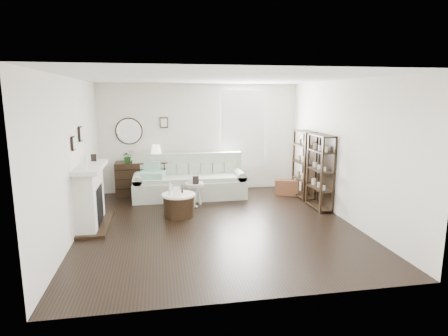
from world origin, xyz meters
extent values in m
plane|color=black|center=(0.00, 0.00, 0.00)|extent=(5.50, 5.50, 0.00)
plane|color=white|center=(0.00, 0.00, 2.70)|extent=(5.50, 5.50, 0.00)
plane|color=white|center=(0.00, 2.75, 1.35)|extent=(5.00, 0.00, 5.00)
plane|color=white|center=(0.00, -2.75, 1.35)|extent=(5.00, 0.00, 5.00)
plane|color=white|center=(-2.50, 0.00, 1.35)|extent=(0.00, 5.50, 5.50)
plane|color=white|center=(2.50, 0.00, 1.35)|extent=(0.00, 5.50, 5.50)
cube|color=white|center=(1.10, 2.73, 1.60)|extent=(1.00, 0.02, 1.80)
cube|color=white|center=(1.10, 2.67, 1.60)|extent=(1.15, 0.02, 1.90)
cylinder|color=silver|center=(-1.75, 2.72, 1.55)|extent=(0.60, 0.03, 0.60)
cube|color=black|center=(-0.90, 2.72, 1.75)|extent=(0.20, 0.03, 0.26)
cube|color=silver|center=(-2.33, 0.30, 0.55)|extent=(0.34, 1.20, 1.10)
cube|color=black|center=(-2.30, 0.30, 0.40)|extent=(0.30, 0.65, 0.70)
cube|color=silver|center=(-2.28, 0.30, 1.12)|extent=(0.44, 1.35, 0.08)
cube|color=black|center=(-2.25, 0.30, 0.03)|extent=(0.50, 1.40, 0.05)
cylinder|color=white|center=(-2.28, -0.15, 1.27)|extent=(0.08, 0.08, 0.22)
cube|color=black|center=(-2.28, 0.70, 1.23)|extent=(0.10, 0.03, 0.14)
cube|color=black|center=(-2.47, -0.05, 1.60)|extent=(0.03, 0.18, 0.24)
cube|color=black|center=(-2.47, 0.60, 1.70)|extent=(0.03, 0.22, 0.28)
cube|color=black|center=(2.33, 1.55, 0.80)|extent=(0.30, 0.80, 1.60)
cylinder|color=tan|center=(2.31, 1.30, 0.52)|extent=(0.08, 0.08, 0.11)
cylinder|color=tan|center=(2.31, 1.55, 0.52)|extent=(0.08, 0.08, 0.11)
cylinder|color=tan|center=(2.31, 1.80, 0.52)|extent=(0.08, 0.08, 0.11)
cylinder|color=tan|center=(2.31, 1.30, 0.92)|extent=(0.08, 0.08, 0.11)
cylinder|color=tan|center=(2.31, 1.55, 0.92)|extent=(0.08, 0.08, 0.11)
cylinder|color=tan|center=(2.31, 1.80, 0.92)|extent=(0.08, 0.08, 0.11)
cylinder|color=tan|center=(2.31, 1.30, 1.32)|extent=(0.08, 0.08, 0.11)
cylinder|color=tan|center=(2.31, 1.55, 1.32)|extent=(0.08, 0.08, 0.11)
cylinder|color=tan|center=(2.31, 1.80, 1.32)|extent=(0.08, 0.08, 0.11)
cube|color=black|center=(2.33, 0.65, 0.80)|extent=(0.30, 0.80, 1.60)
cylinder|color=tan|center=(2.31, 0.40, 0.52)|extent=(0.08, 0.08, 0.11)
cylinder|color=tan|center=(2.31, 0.65, 0.52)|extent=(0.08, 0.08, 0.11)
cylinder|color=tan|center=(2.31, 0.90, 0.52)|extent=(0.08, 0.08, 0.11)
cylinder|color=tan|center=(2.31, 0.40, 0.92)|extent=(0.08, 0.08, 0.11)
cylinder|color=tan|center=(2.31, 0.65, 0.92)|extent=(0.08, 0.08, 0.11)
cylinder|color=tan|center=(2.31, 0.90, 0.92)|extent=(0.08, 0.08, 0.11)
cylinder|color=tan|center=(2.31, 0.40, 1.32)|extent=(0.08, 0.08, 0.11)
cylinder|color=tan|center=(2.31, 0.65, 1.32)|extent=(0.08, 0.08, 0.11)
cylinder|color=tan|center=(2.31, 0.90, 1.32)|extent=(0.08, 0.08, 0.11)
cube|color=#A2A997|center=(-0.35, 2.00, 0.21)|extent=(2.64, 0.91, 0.43)
cube|color=#A2A997|center=(-0.35, 1.97, 0.48)|extent=(2.28, 0.73, 0.10)
cube|color=#A2A997|center=(-0.35, 2.36, 0.62)|extent=(2.64, 0.20, 0.81)
cube|color=#A2A997|center=(-1.55, 2.00, 0.26)|extent=(0.22, 0.86, 0.53)
cube|color=#A2A997|center=(0.85, 2.00, 0.26)|extent=(0.22, 0.86, 0.53)
cube|color=#227C51|center=(-1.21, 1.95, 0.60)|extent=(0.63, 0.55, 0.14)
cube|color=brown|center=(2.02, 1.82, 0.19)|extent=(0.60, 0.41, 0.38)
cube|color=black|center=(-1.47, 2.47, 0.41)|extent=(1.24, 0.52, 0.83)
cube|color=black|center=(-1.47, 2.20, 0.23)|extent=(1.19, 0.01, 0.02)
cube|color=black|center=(-1.47, 2.20, 0.45)|extent=(1.19, 0.01, 0.02)
cube|color=black|center=(-1.47, 2.20, 0.68)|extent=(1.19, 0.01, 0.01)
imported|color=#185719|center=(-1.78, 2.42, 0.97)|extent=(0.33, 0.31, 0.30)
cylinder|color=black|center=(-0.68, 0.61, 0.21)|extent=(0.62, 0.62, 0.43)
cylinder|color=white|center=(-0.68, 0.61, 0.45)|extent=(0.67, 0.67, 0.04)
cylinder|color=silver|center=(-0.30, 1.30, 0.50)|extent=(0.42, 0.42, 0.03)
cylinder|color=silver|center=(-0.30, 1.30, 0.46)|extent=(0.43, 0.43, 0.02)
cylinder|color=silver|center=(-0.30, 1.30, 0.24)|extent=(0.03, 0.03, 0.48)
cylinder|color=silver|center=(-0.85, 0.53, 0.61)|extent=(0.07, 0.07, 0.29)
cube|color=white|center=(-0.73, 0.44, 0.56)|extent=(0.15, 0.07, 0.20)
cube|color=black|center=(-0.28, 1.19, 0.60)|extent=(0.14, 0.08, 0.17)
camera|label=1|loc=(-1.05, -6.69, 2.37)|focal=30.00mm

